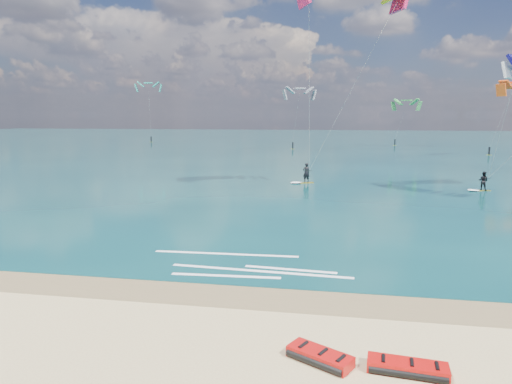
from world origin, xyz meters
TOP-DOWN VIEW (x-y plane):
  - ground at (0.00, 40.00)m, footprint 320.00×320.00m
  - wet_sand_strip at (0.00, 3.00)m, footprint 320.00×2.40m
  - sea at (0.00, 104.00)m, footprint 320.00×200.00m
  - packed_kite_left at (6.45, -1.46)m, footprint 2.41×1.25m
  - packed_kite_mid at (4.07, -1.29)m, footprint 2.31×1.91m
  - kitesurfer_main at (3.68, 30.05)m, footprint 12.14×9.35m
  - shoreline_foam at (0.53, 6.43)m, footprint 9.90×3.60m
  - distant_kites at (-0.85, 83.24)m, footprint 79.61×31.05m

SIDE VIEW (x-z plane):
  - ground at x=0.00m, z-range 0.00..0.00m
  - packed_kite_left at x=6.45m, z-range -0.18..0.18m
  - packed_kite_mid at x=4.07m, z-range -0.19..0.19m
  - wet_sand_strip at x=0.00m, z-range 0.00..0.01m
  - sea at x=0.00m, z-range 0.00..0.04m
  - shoreline_foam at x=0.53m, z-range 0.04..0.05m
  - distant_kites at x=-0.85m, z-range -1.13..13.60m
  - kitesurfer_main at x=3.68m, z-range 0.32..20.56m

